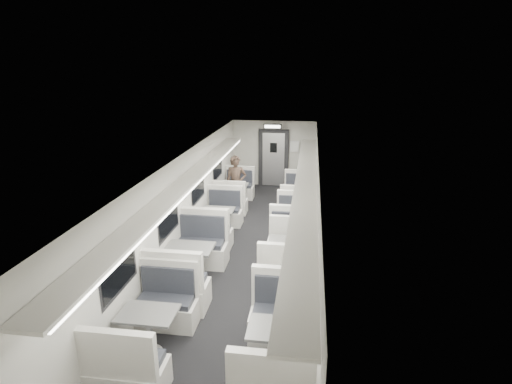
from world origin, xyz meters
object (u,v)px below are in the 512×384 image
(vestibule_door, at_px, (273,158))
(booth_left_b, at_px, (218,222))
(booth_right_a, at_px, (298,199))
(booth_left_a, at_px, (235,194))
(booth_right_d, at_px, (279,350))
(booth_left_c, at_px, (190,265))
(exit_sign, at_px, (273,126))
(booth_left_d, at_px, (149,333))
(booth_right_c, at_px, (290,258))
(booth_right_b, at_px, (294,230))
(passenger, at_px, (236,184))

(vestibule_door, bearing_deg, booth_left_b, -102.00)
(booth_left_b, height_order, booth_right_a, booth_left_b)
(booth_left_a, relative_size, booth_right_d, 0.90)
(booth_left_c, bearing_deg, exit_sign, 81.52)
(booth_left_c, relative_size, booth_right_d, 1.06)
(booth_left_b, relative_size, booth_left_d, 0.96)
(booth_left_b, distance_m, booth_right_c, 2.76)
(booth_right_a, bearing_deg, booth_left_c, -112.84)
(booth_right_b, bearing_deg, booth_left_d, -114.81)
(booth_right_b, bearing_deg, booth_right_d, -90.00)
(passenger, height_order, exit_sign, exit_sign)
(booth_left_a, height_order, booth_left_c, booth_left_c)
(passenger, bearing_deg, booth_left_d, -103.92)
(booth_right_c, bearing_deg, booth_left_d, -126.23)
(vestibule_door, bearing_deg, booth_left_c, -97.91)
(booth_left_d, relative_size, booth_right_b, 1.02)
(booth_right_b, relative_size, booth_right_d, 0.94)
(booth_left_b, height_order, booth_right_c, booth_right_c)
(booth_left_d, bearing_deg, booth_right_c, 53.77)
(booth_left_a, bearing_deg, passenger, -75.60)
(booth_left_b, height_order, booth_right_d, booth_right_d)
(booth_right_a, xyz_separation_m, exit_sign, (-1.00, 1.96, 1.93))
(booth_right_c, distance_m, passenger, 4.18)
(vestibule_door, bearing_deg, booth_left_a, -113.40)
(booth_right_d, bearing_deg, vestibule_door, 96.03)
(booth_right_d, distance_m, passenger, 6.86)
(booth_left_a, relative_size, passenger, 1.14)
(booth_left_d, height_order, passenger, passenger)
(booth_left_b, xyz_separation_m, passenger, (0.15, 1.82, 0.50))
(booth_right_a, bearing_deg, passenger, -166.84)
(booth_right_a, height_order, booth_right_b, booth_right_b)
(booth_right_a, distance_m, booth_right_b, 2.56)
(booth_left_b, relative_size, booth_right_a, 1.04)
(booth_left_a, height_order, booth_right_c, booth_right_c)
(passenger, height_order, vestibule_door, vestibule_door)
(booth_right_c, xyz_separation_m, vestibule_door, (-1.00, 6.60, 0.63))
(booth_right_d, height_order, exit_sign, exit_sign)
(booth_right_b, bearing_deg, booth_left_a, 126.61)
(booth_right_a, distance_m, exit_sign, 2.93)
(vestibule_door, bearing_deg, booth_right_a, -67.77)
(booth_left_a, distance_m, booth_left_c, 4.88)
(booth_left_b, distance_m, booth_right_d, 5.16)
(booth_right_a, bearing_deg, vestibule_door, 112.23)
(booth_left_b, relative_size, booth_left_c, 0.87)
(vestibule_door, bearing_deg, booth_right_c, -81.38)
(passenger, relative_size, exit_sign, 2.80)
(booth_left_a, xyz_separation_m, exit_sign, (1.00, 1.82, 1.92))
(booth_right_a, bearing_deg, booth_left_a, 176.12)
(booth_right_a, relative_size, vestibule_door, 0.93)
(booth_left_b, bearing_deg, booth_left_c, -90.00)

